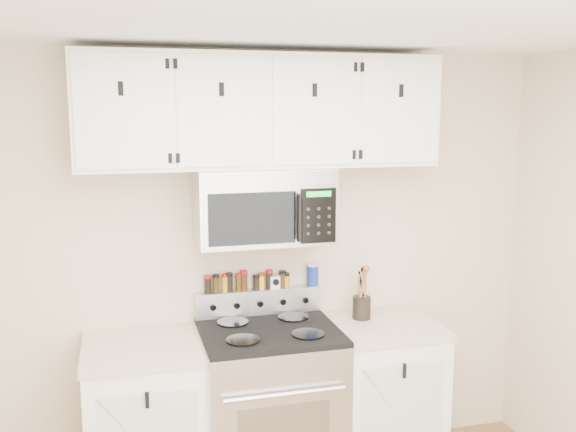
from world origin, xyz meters
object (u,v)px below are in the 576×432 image
(range, at_px, (270,406))
(utensil_crock, at_px, (362,306))
(microwave, at_px, (264,205))
(salt_canister, at_px, (313,275))

(range, height_order, utensil_crock, utensil_crock)
(microwave, bearing_deg, utensil_crock, -1.25)
(utensil_crock, bearing_deg, microwave, 178.75)
(microwave, distance_m, utensil_crock, 0.87)
(range, relative_size, salt_canister, 8.45)
(microwave, height_order, salt_canister, microwave)
(range, height_order, microwave, microwave)
(utensil_crock, xyz_separation_m, salt_canister, (-0.26, 0.17, 0.17))
(range, bearing_deg, salt_canister, 39.70)
(microwave, height_order, utensil_crock, microwave)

